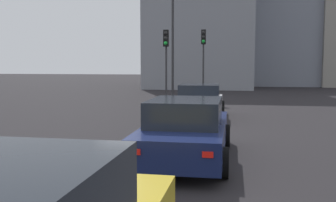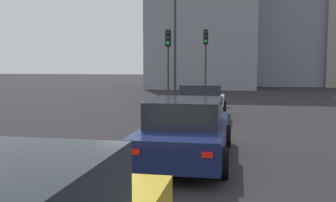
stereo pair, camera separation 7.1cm
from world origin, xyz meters
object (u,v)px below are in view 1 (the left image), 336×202
traffic_light_near_left (203,50)px  street_lamp_kerbside (173,35)px  car_white_lead (200,101)px  car_navy_second (186,130)px  traffic_light_near_right (166,52)px

traffic_light_near_left → street_lamp_kerbside: street_lamp_kerbside is taller
car_white_lead → car_navy_second: bearing=-178.6°
traffic_light_near_left → traffic_light_near_right: traffic_light_near_left is taller
traffic_light_near_right → car_navy_second: bearing=13.4°
car_white_lead → street_lamp_kerbside: size_ratio=0.58×
car_navy_second → street_lamp_kerbside: 16.47m
traffic_light_near_left → car_white_lead: bearing=2.9°
traffic_light_near_left → traffic_light_near_right: 3.78m
car_white_lead → street_lamp_kerbside: bearing=15.5°
traffic_light_near_left → street_lamp_kerbside: 2.51m
traffic_light_near_right → street_lamp_kerbside: 4.50m
traffic_light_near_left → street_lamp_kerbside: size_ratio=0.62×
car_navy_second → traffic_light_near_right: size_ratio=1.16×
traffic_light_near_left → traffic_light_near_right: (-3.35, 1.75, -0.19)m
car_white_lead → car_navy_second: car_navy_second is taller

